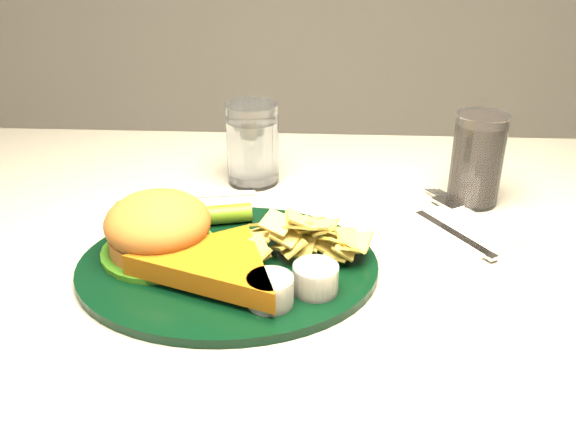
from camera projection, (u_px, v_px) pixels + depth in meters
name	position (u px, v px, depth m)	size (l,w,h in m)	color
dinner_plate	(227.00, 241.00, 0.74)	(0.35, 0.29, 0.08)	black
water_glass	(253.00, 144.00, 0.96)	(0.08, 0.08, 0.12)	white
cola_glass	(477.00, 159.00, 0.90)	(0.07, 0.07, 0.13)	black
fork_napkin	(453.00, 230.00, 0.84)	(0.14, 0.19, 0.01)	white
wrapped_straw	(186.00, 196.00, 0.94)	(0.20, 0.07, 0.01)	white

